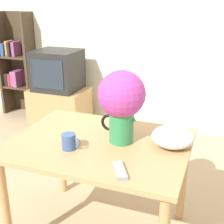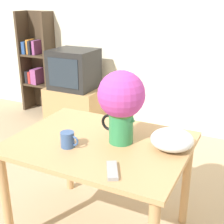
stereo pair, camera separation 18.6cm
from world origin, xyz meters
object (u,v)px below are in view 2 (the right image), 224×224
Objects in this scene: coffee_mug at (68,140)px; tv_set at (74,69)px; flower_vase at (121,101)px; white_bowl at (172,139)px.

coffee_mug is 0.23× the size of tv_set.
coffee_mug is 2.05m from tv_set.
coffee_mug is (-0.26, -0.21, -0.23)m from flower_vase.
coffee_mug is 0.46× the size of white_bowl.
flower_vase is at bearing -49.02° from tv_set.
flower_vase reaches higher than coffee_mug.
flower_vase reaches higher than white_bowl.
coffee_mug is at bearing -155.86° from white_bowl.
tv_set is at bearing 138.04° from white_bowl.
white_bowl is at bearing -41.96° from tv_set.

